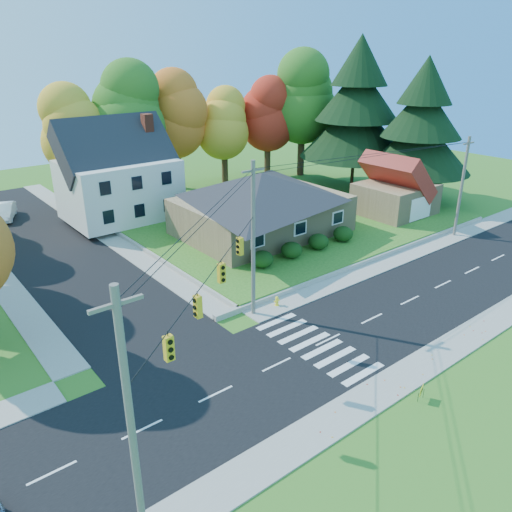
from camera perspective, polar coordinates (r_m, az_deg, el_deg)
The scene contains 22 objects.
ground at distance 30.08m, azimuth 8.23°, elevation -9.48°, with size 120.00×120.00×0.00m, color #3D7923.
road_main at distance 30.08m, azimuth 8.23°, elevation -9.47°, with size 90.00×8.00×0.02m, color black.
road_cross at distance 47.18m, azimuth -22.73°, elevation 1.15°, with size 8.00×44.00×0.02m, color black.
sidewalk_north at distance 33.15m, azimuth 1.96°, elevation -5.92°, with size 90.00×2.00×0.08m, color #9C9A90.
sidewalk_south at distance 27.54m, azimuth 15.97°, elevation -13.48°, with size 90.00×2.00×0.08m, color #9C9A90.
lawn at distance 52.14m, azimuth 1.43°, elevation 5.17°, with size 30.00×30.00×0.50m, color #3D7923.
ranch_house at distance 44.52m, azimuth 0.66°, elevation 6.17°, with size 14.60×10.60×5.40m.
colonial_house at distance 50.20m, azimuth -15.43°, elevation 8.82°, with size 10.40×8.40×9.60m.
garage at distance 51.94m, azimuth 15.71°, elevation 7.24°, with size 7.30×6.30×4.60m.
hedge_row at distance 40.53m, azimuth 5.65°, elevation 1.18°, with size 10.70×1.70×1.27m.
traffic_infrastructure at distance 28.47m, azimuth 6.63°, elevation 0.34°, with size 38.10×10.66×10.00m.
tree_lot_0 at distance 54.34m, azimuth -20.51°, elevation 13.24°, with size 6.72×6.72×12.51m.
tree_lot_1 at distance 55.45m, azimuth -14.33°, elevation 15.47°, with size 7.84×7.84×14.60m.
tree_lot_2 at distance 59.13m, azimuth -9.26°, elevation 15.63°, with size 7.28×7.28×13.56m.
tree_lot_3 at distance 61.65m, azimuth -3.70°, elevation 14.91°, with size 6.16×6.16×11.47m.
tree_lot_4 at distance 64.40m, azimuth 1.35°, elevation 15.86°, with size 6.72×6.72×12.51m.
tree_lot_5 at distance 65.38m, azimuth 5.37°, elevation 17.60°, with size 8.40×8.40×15.64m.
conifer_east_a at distance 60.72m, azimuth 11.48°, elevation 16.06°, with size 12.80×12.80×16.96m.
conifer_east_b at distance 56.88m, azimuth 18.35°, elevation 13.84°, with size 11.20×11.20×14.84m.
white_car at distance 56.05m, azimuth -26.83°, elevation 4.55°, with size 1.67×4.78×1.57m, color white.
fire_hydrant at distance 33.26m, azimuth 2.40°, elevation -5.22°, with size 0.41×0.32×0.73m.
yard_sign at distance 26.30m, azimuth 18.39°, elevation -14.38°, with size 0.58×0.25×0.76m.
Camera 1 is at (-19.05, -17.04, 15.87)m, focal length 35.00 mm.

